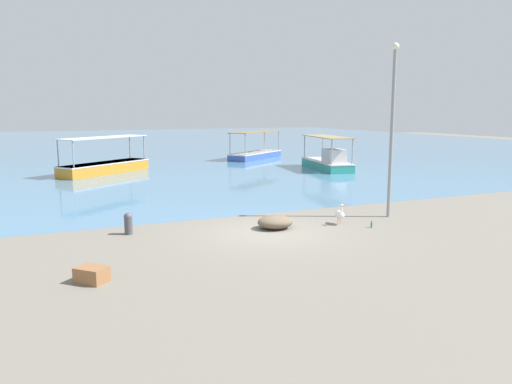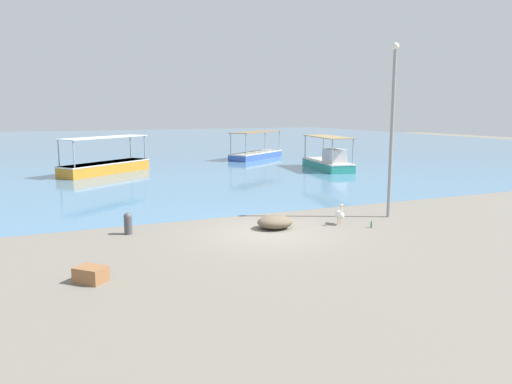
{
  "view_description": "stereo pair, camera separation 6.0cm",
  "coord_description": "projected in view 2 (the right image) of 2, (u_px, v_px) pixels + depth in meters",
  "views": [
    {
      "loc": [
        -7.17,
        -15.17,
        4.2
      ],
      "look_at": [
        1.13,
        3.68,
        0.8
      ],
      "focal_mm": 35.0,
      "sensor_mm": 36.0,
      "label": 1
    },
    {
      "loc": [
        -7.11,
        -15.19,
        4.2
      ],
      "look_at": [
        1.13,
        3.68,
        0.8
      ],
      "focal_mm": 35.0,
      "sensor_mm": 36.0,
      "label": 2
    }
  ],
  "objects": [
    {
      "name": "mooring_bollard",
      "position": [
        128.0,
        223.0,
        16.99
      ],
      "size": [
        0.29,
        0.29,
        0.75
      ],
      "color": "#47474C",
      "rests_on": "ground"
    },
    {
      "name": "ground",
      "position": [
        269.0,
        233.0,
        17.23
      ],
      "size": [
        120.0,
        120.0,
        0.0
      ],
      "primitive_type": "plane",
      "color": "slate"
    },
    {
      "name": "fishing_boat_outer",
      "position": [
        106.0,
        166.0,
        33.26
      ],
      "size": [
        6.43,
        5.44,
        2.43
      ],
      "color": "orange",
      "rests_on": "harbor_water"
    },
    {
      "name": "lamp_post",
      "position": [
        392.0,
        122.0,
        19.21
      ],
      "size": [
        0.28,
        0.28,
        6.7
      ],
      "color": "gray",
      "rests_on": "ground"
    },
    {
      "name": "harbor_water",
      "position": [
        102.0,
        145.0,
        60.63
      ],
      "size": [
        110.0,
        90.0,
        0.0
      ],
      "primitive_type": "cube",
      "color": "teal",
      "rests_on": "ground"
    },
    {
      "name": "fishing_boat_near_right",
      "position": [
        256.0,
        153.0,
        43.49
      ],
      "size": [
        6.25,
        5.29,
        2.33
      ],
      "color": "#3959AD",
      "rests_on": "harbor_water"
    },
    {
      "name": "pelican",
      "position": [
        340.0,
        214.0,
        18.45
      ],
      "size": [
        0.36,
        0.81,
        0.8
      ],
      "color": "#E0997A",
      "rests_on": "ground"
    },
    {
      "name": "cargo_crate",
      "position": [
        91.0,
        274.0,
        12.27
      ],
      "size": [
        0.89,
        0.89,
        0.39
      ],
      "primitive_type": "cube",
      "rotation": [
        0.0,
        0.0,
        5.48
      ],
      "color": "#91603B",
      "rests_on": "ground"
    },
    {
      "name": "glass_bottle",
      "position": [
        371.0,
        225.0,
        17.95
      ],
      "size": [
        0.07,
        0.07,
        0.27
      ],
      "color": "#3F7F4C",
      "rests_on": "ground"
    },
    {
      "name": "fishing_boat_center",
      "position": [
        329.0,
        161.0,
        35.44
      ],
      "size": [
        2.74,
        6.05,
        2.34
      ],
      "color": "teal",
      "rests_on": "harbor_water"
    },
    {
      "name": "net_pile",
      "position": [
        275.0,
        222.0,
        17.82
      ],
      "size": [
        1.3,
        1.1,
        0.47
      ],
      "primitive_type": "ellipsoid",
      "color": "brown",
      "rests_on": "ground"
    }
  ]
}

